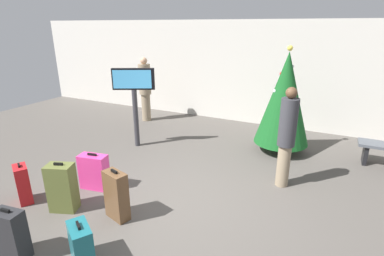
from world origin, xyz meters
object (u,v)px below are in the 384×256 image
object	(u,v)px
holiday_tree	(285,99)
suitcase_4	(11,235)
suitcase_5	(23,184)
traveller_0	(145,88)
suitcase_0	(116,195)
traveller_1	(287,135)
suitcase_1	(81,244)
suitcase_2	(62,188)
suitcase_3	(94,172)
flight_info_kiosk	(134,92)

from	to	relation	value
holiday_tree	suitcase_4	size ratio (longest dim) A/B	3.37
suitcase_5	suitcase_4	bearing A→B (deg)	-40.93
traveller_0	suitcase_0	xyz separation A→B (m)	(2.38, -4.28, -0.63)
traveller_1	suitcase_5	bearing A→B (deg)	-147.19
suitcase_1	suitcase_4	xyz separation A→B (m)	(-0.83, -0.32, 0.08)
traveller_0	suitcase_2	xyz separation A→B (m)	(1.48, -4.49, -0.62)
holiday_tree	traveller_0	distance (m)	4.19
holiday_tree	suitcase_4	world-z (taller)	holiday_tree
holiday_tree	suitcase_0	xyz separation A→B (m)	(-1.76, -3.67, -0.87)
traveller_0	traveller_1	distance (m)	4.97
suitcase_2	suitcase_5	bearing A→B (deg)	-170.78
suitcase_3	suitcase_5	world-z (taller)	suitcase_5
suitcase_0	suitcase_1	size ratio (longest dim) A/B	1.46
holiday_tree	suitcase_0	distance (m)	4.16
suitcase_1	traveller_0	bearing A→B (deg)	116.36
traveller_1	suitcase_1	xyz separation A→B (m)	(-1.90, -2.99, -0.72)
traveller_1	suitcase_3	world-z (taller)	traveller_1
suitcase_3	suitcase_1	bearing A→B (deg)	-51.70
suitcase_1	suitcase_4	distance (m)	0.89
suitcase_0	suitcase_3	size ratio (longest dim) A/B	1.19
traveller_0	suitcase_3	xyz separation A→B (m)	(1.45, -3.76, -0.69)
flight_info_kiosk	suitcase_5	size ratio (longest dim) A/B	2.74
traveller_0	suitcase_1	size ratio (longest dim) A/B	3.46
holiday_tree	suitcase_2	distance (m)	4.78
suitcase_2	traveller_0	bearing A→B (deg)	108.28
traveller_1	suitcase_4	xyz separation A→B (m)	(-2.72, -3.31, -0.64)
holiday_tree	suitcase_0	size ratio (longest dim) A/B	2.98
flight_info_kiosk	suitcase_2	world-z (taller)	flight_info_kiosk
flight_info_kiosk	traveller_1	size ratio (longest dim) A/B	1.03
suitcase_1	traveller_1	bearing A→B (deg)	57.65
suitcase_0	suitcase_3	world-z (taller)	suitcase_0
suitcase_5	suitcase_3	bearing A→B (deg)	48.98
suitcase_1	suitcase_4	bearing A→B (deg)	-158.77
holiday_tree	suitcase_5	distance (m)	5.35
suitcase_4	suitcase_5	xyz separation A→B (m)	(-1.03, 0.89, -0.01)
traveller_0	suitcase_1	distance (m)	5.83
flight_info_kiosk	suitcase_4	size ratio (longest dim) A/B	2.64
traveller_0	suitcase_1	bearing A→B (deg)	-63.64
traveller_1	suitcase_0	size ratio (longest dim) A/B	2.27
traveller_1	suitcase_3	size ratio (longest dim) A/B	2.70
flight_info_kiosk	suitcase_0	bearing A→B (deg)	-60.01
suitcase_1	suitcase_5	distance (m)	1.95
flight_info_kiosk	suitcase_5	xyz separation A→B (m)	(-0.24, -2.81, -1.01)
suitcase_5	traveller_0	bearing A→B (deg)	98.75
flight_info_kiosk	traveller_0	xyz separation A→B (m)	(-0.95, 1.80, -0.32)
traveller_1	suitcase_4	world-z (taller)	traveller_1
traveller_0	suitcase_2	distance (m)	4.76
holiday_tree	suitcase_5	size ratio (longest dim) A/B	3.50
flight_info_kiosk	suitcase_5	bearing A→B (deg)	-94.90
traveller_0	suitcase_0	distance (m)	4.94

